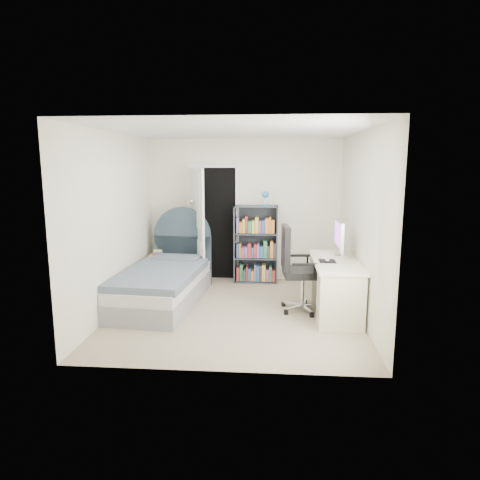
# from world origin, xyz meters

# --- Properties ---
(room_shell) EXTENTS (3.50, 3.70, 2.60)m
(room_shell) POSITION_xyz_m (0.00, 0.00, 1.25)
(room_shell) COLOR gray
(room_shell) RESTS_ON ground
(door) EXTENTS (0.92, 0.76, 2.06)m
(door) POSITION_xyz_m (-0.70, 1.54, 1.03)
(door) COLOR black
(door) RESTS_ON ground
(bed) EXTENTS (1.19, 2.26, 1.35)m
(bed) POSITION_xyz_m (-1.11, 0.38, 0.30)
(bed) COLOR gray
(bed) RESTS_ON ground
(nightstand) EXTENTS (0.41, 0.41, 0.60)m
(nightstand) POSITION_xyz_m (-1.43, 1.40, 0.39)
(nightstand) COLOR #CEB97F
(nightstand) RESTS_ON ground
(floor_lamp) EXTENTS (0.21, 0.21, 1.48)m
(floor_lamp) POSITION_xyz_m (-0.92, 1.46, 0.60)
(floor_lamp) COLOR silver
(floor_lamp) RESTS_ON ground
(bookcase) EXTENTS (0.76, 0.32, 1.61)m
(bookcase) POSITION_xyz_m (0.23, 1.59, 0.62)
(bookcase) COLOR #38414D
(bookcase) RESTS_ON ground
(desk) EXTENTS (0.61, 1.54, 1.26)m
(desk) POSITION_xyz_m (1.39, 0.08, 0.41)
(desk) COLOR beige
(desk) RESTS_ON ground
(office_chair) EXTENTS (0.64, 0.66, 1.22)m
(office_chair) POSITION_xyz_m (0.84, 0.11, 0.67)
(office_chair) COLOR silver
(office_chair) RESTS_ON ground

